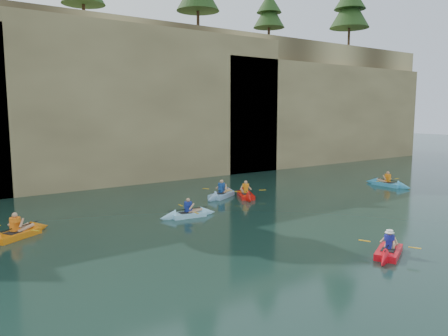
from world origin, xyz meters
TOP-DOWN VIEW (x-y plane):
  - ground at (0.00, 0.00)m, footprint 160.00×160.00m
  - cliff at (0.00, 30.00)m, footprint 70.00×16.00m
  - cliff_slab_center at (2.00, 22.60)m, footprint 24.00×2.40m
  - cliff_slab_east at (22.00, 22.60)m, footprint 26.00×2.40m
  - sea_cave_center at (-4.00, 21.95)m, footprint 3.50×1.00m
  - sea_cave_east at (10.00, 21.95)m, footprint 5.00×1.00m
  - main_kayaker at (2.07, 2.28)m, footprint 3.11×1.98m
  - kayaker_orange at (-8.47, 12.42)m, footprint 3.37×2.48m
  - kayaker_ltblue_near at (-0.91, 11.37)m, footprint 3.02×2.30m
  - kayaker_red_far at (4.38, 13.54)m, footprint 2.27×3.36m
  - kayaker_ltblue_mid at (3.22, 14.40)m, footprint 3.43×2.32m
  - kayaker_blue_east at (14.78, 10.96)m, footprint 2.48×3.56m

SIDE VIEW (x-z plane):
  - ground at x=0.00m, z-range 0.00..0.00m
  - kayaker_ltblue_near at x=-0.91m, z-range -0.44..0.73m
  - main_kayaker at x=2.07m, z-range -0.42..0.73m
  - kayaker_red_far at x=4.38m, z-range -0.47..0.78m
  - kayaker_blue_east at x=14.78m, z-range -0.48..0.79m
  - kayaker_ltblue_mid at x=3.22m, z-range -0.50..0.82m
  - kayaker_orange at x=-8.47m, z-range -0.50..0.82m
  - sea_cave_center at x=-4.00m, z-range 0.00..3.20m
  - sea_cave_east at x=10.00m, z-range 0.00..4.50m
  - cliff_slab_east at x=22.00m, z-range 0.00..9.84m
  - cliff_slab_center at x=2.00m, z-range 0.00..11.40m
  - cliff at x=0.00m, z-range 0.00..12.00m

